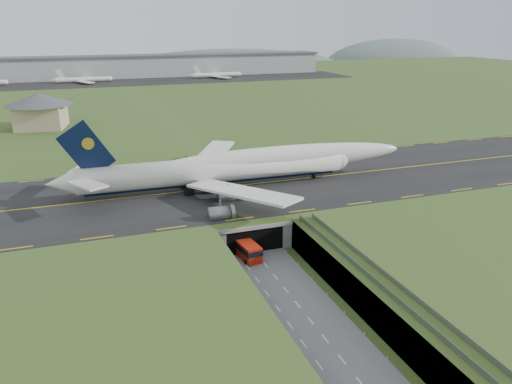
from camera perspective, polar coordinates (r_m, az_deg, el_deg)
name	(u,v)px	position (r m, az deg, el deg)	size (l,w,h in m)	color
ground	(269,270)	(95.03, 1.54, -8.95)	(900.00, 900.00, 0.00)	#355120
airfield_deck	(270,256)	(93.67, 1.55, -7.33)	(800.00, 800.00, 6.00)	gray
trench_road	(285,289)	(88.91, 3.30, -11.01)	(12.00, 75.00, 0.20)	slate
taxiway	(221,188)	(121.60, -4.01, 0.50)	(800.00, 44.00, 0.18)	black
tunnel_portal	(242,222)	(107.91, -1.63, -3.47)	(17.00, 22.30, 6.00)	gray
guideway	(378,283)	(82.15, 13.78, -10.10)	(3.00, 53.00, 7.05)	#A8A8A3
jumbo_jet	(241,166)	(121.07, -1.77, 2.95)	(88.26, 57.89, 19.15)	white
shuttle_tram	(246,249)	(98.97, -1.11, -6.57)	(4.18, 8.61, 3.35)	#AF1D0B
service_building	(40,107)	(206.22, -23.47, 8.86)	(28.19, 28.19, 13.27)	#C4AC8D
cargo_terminal	(120,66)	(380.16, -15.33, 13.68)	(320.00, 67.00, 15.60)	#B2B2B2
distant_hills	(176,72)	(519.34, -9.16, 13.33)	(700.00, 91.00, 60.00)	slate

